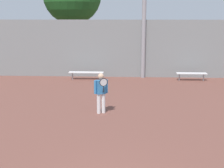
{
  "coord_description": "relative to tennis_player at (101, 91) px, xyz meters",
  "views": [
    {
      "loc": [
        0.3,
        -4.92,
        3.67
      ],
      "look_at": [
        -0.35,
        7.62,
        0.88
      ],
      "focal_mm": 50.0,
      "sensor_mm": 36.0,
      "label": 1
    }
  ],
  "objects": [
    {
      "name": "back_fence",
      "position": [
        0.7,
        7.19,
        0.83
      ],
      "size": [
        26.15,
        0.06,
        3.4
      ],
      "color": "gray",
      "rests_on": "ground_plane"
    },
    {
      "name": "tennis_player",
      "position": [
        0.0,
        0.0,
        0.0
      ],
      "size": [
        0.52,
        0.49,
        1.54
      ],
      "rotation": [
        0.0,
        0.0,
        0.43
      ],
      "color": "silver",
      "rests_on": "ground_plane"
    },
    {
      "name": "bench_courtside_far",
      "position": [
        -1.41,
        6.27,
        -0.47
      ],
      "size": [
        2.0,
        0.4,
        0.44
      ],
      "color": "white",
      "rests_on": "ground_plane"
    },
    {
      "name": "bench_adjacent_court",
      "position": [
        4.62,
        6.27,
        -0.47
      ],
      "size": [
        1.71,
        0.4,
        0.44
      ],
      "color": "white",
      "rests_on": "ground_plane"
    }
  ]
}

